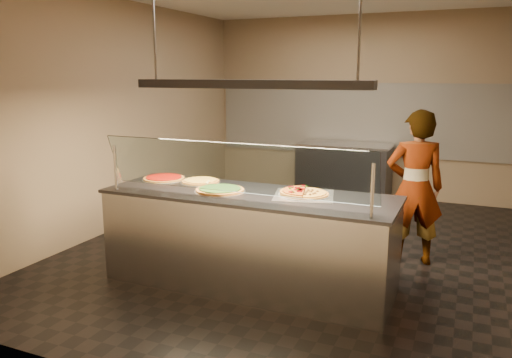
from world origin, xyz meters
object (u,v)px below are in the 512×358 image
at_px(prep_table, 344,172).
at_px(worker, 415,188).
at_px(pizza_spatula, 211,183).
at_px(half_pizza_sausage, 315,194).
at_px(half_pizza_pepperoni, 293,191).
at_px(serving_counter, 249,239).
at_px(sneeze_guard, 232,168).
at_px(pizza_tomato, 164,178).
at_px(pizza_spinach, 220,190).
at_px(pizza_cheese, 201,181).
at_px(perforated_tray, 304,195).
at_px(heat_lamp_housing, 248,84).

bearing_deg(prep_table, worker, -61.28).
bearing_deg(worker, pizza_spatula, 13.89).
bearing_deg(pizza_spatula, half_pizza_sausage, -0.32).
distance_m(pizza_spatula, prep_table, 3.71).
distance_m(half_pizza_sausage, pizza_spatula, 1.10).
relative_size(half_pizza_pepperoni, worker, 0.29).
bearing_deg(half_pizza_pepperoni, pizza_spatula, 179.67).
distance_m(half_pizza_sausage, prep_table, 3.73).
xyz_separation_m(serving_counter, sneeze_guard, (0.00, -0.34, 0.76)).
xyz_separation_m(half_pizza_sausage, worker, (0.77, 1.15, -0.12)).
bearing_deg(sneeze_guard, half_pizza_pepperoni, 47.72).
relative_size(serving_counter, pizza_tomato, 6.03).
height_order(serving_counter, pizza_spinach, pizza_spinach).
relative_size(pizza_cheese, pizza_tomato, 0.90).
relative_size(perforated_tray, pizza_spatula, 2.79).
xyz_separation_m(half_pizza_sausage, pizza_cheese, (-1.28, 0.13, -0.01)).
xyz_separation_m(pizza_tomato, prep_table, (1.12, 3.54, -0.48)).
bearing_deg(pizza_spinach, sneeze_guard, -46.01).
distance_m(prep_table, heat_lamp_housing, 4.04).
distance_m(serving_counter, pizza_spatula, 0.69).
bearing_deg(prep_table, serving_counter, -90.40).
bearing_deg(pizza_spinach, half_pizza_pepperoni, 13.42).
relative_size(serving_counter, perforated_tray, 4.25).
bearing_deg(heat_lamp_housing, pizza_spatula, 166.37).
distance_m(half_pizza_sausage, pizza_spinach, 0.92).
bearing_deg(pizza_spinach, prep_table, 85.44).
xyz_separation_m(pizza_cheese, worker, (2.05, 1.03, -0.10)).
xyz_separation_m(worker, heat_lamp_housing, (-1.39, -1.26, 1.11)).
xyz_separation_m(pizza_spatula, heat_lamp_housing, (0.47, -0.11, 0.99)).
bearing_deg(pizza_spatula, serving_counter, -13.63).
height_order(pizza_tomato, prep_table, pizza_tomato).
bearing_deg(serving_counter, half_pizza_sausage, 9.80).
xyz_separation_m(pizza_tomato, heat_lamp_housing, (1.09, -0.21, 1.01)).
bearing_deg(half_pizza_sausage, serving_counter, -170.20).
relative_size(pizza_spinach, heat_lamp_housing, 0.22).
bearing_deg(serving_counter, worker, 42.13).
distance_m(perforated_tray, prep_table, 3.71).
distance_m(sneeze_guard, worker, 2.16).
bearing_deg(perforated_tray, half_pizza_sausage, -0.32).
bearing_deg(sneeze_guard, pizza_tomato, 153.08).
distance_m(serving_counter, sneeze_guard, 0.83).
height_order(serving_counter, half_pizza_sausage, half_pizza_sausage).
relative_size(pizza_spinach, pizza_spatula, 2.10).
bearing_deg(pizza_spatula, pizza_spinach, -41.17).
bearing_deg(heat_lamp_housing, worker, 42.13).
bearing_deg(serving_counter, prep_table, 89.60).
relative_size(pizza_cheese, heat_lamp_housing, 0.18).
height_order(perforated_tray, worker, worker).
distance_m(serving_counter, pizza_cheese, 0.85).
relative_size(serving_counter, pizza_spinach, 5.67).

